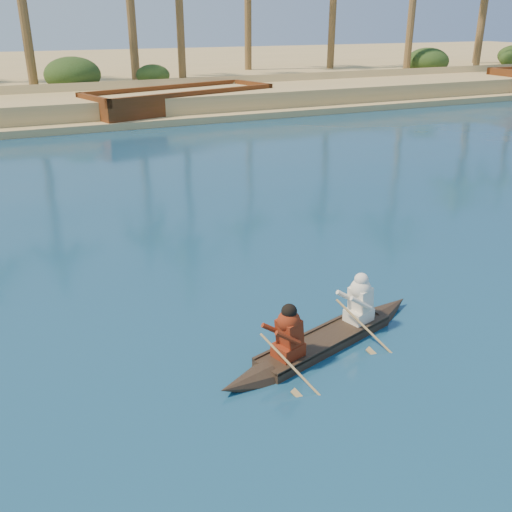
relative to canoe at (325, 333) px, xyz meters
name	(u,v)px	position (x,y,z in m)	size (l,w,h in m)	color
ground	(395,339)	(1.24, -0.35, -0.24)	(160.00, 160.00, 0.00)	#0B2649
sandy_embankment	(60,76)	(1.24, 46.53, 0.28)	(150.00, 51.00, 1.50)	tan
shrub_cluster	(89,86)	(1.24, 31.15, 0.96)	(100.00, 6.00, 2.40)	#1E3111
canoe	(325,333)	(0.00, 0.00, 0.00)	(4.58, 1.91, 1.27)	#30251A
barge_mid	(181,104)	(5.30, 24.98, 0.39)	(11.46, 6.47, 1.81)	#5D2A14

